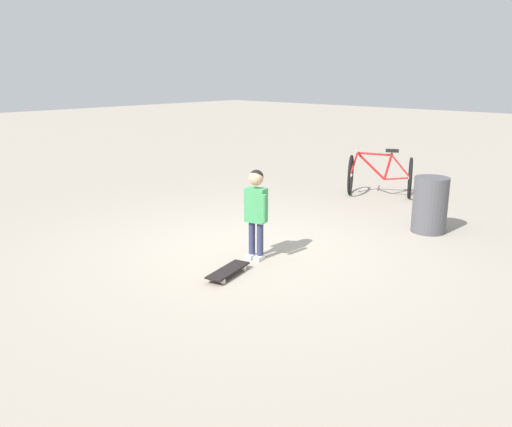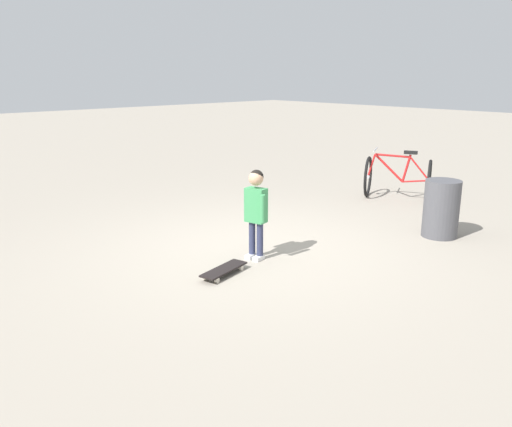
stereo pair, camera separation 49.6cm
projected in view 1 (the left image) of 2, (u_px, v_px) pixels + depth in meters
The scene contains 5 objects.
ground_plane at pixel (255, 248), 6.55m from camera, with size 50.00×50.00×0.00m, color #9E9384.
child_person at pixel (256, 205), 6.02m from camera, with size 0.40×0.22×1.06m.
skateboard at pixel (228, 271), 5.65m from camera, with size 0.33×0.65×0.07m.
bicycle_mid at pixel (380, 175), 9.20m from camera, with size 1.28×1.12×0.85m.
trash_bin at pixel (430, 205), 7.13m from camera, with size 0.46×0.46×0.76m, color #4C4C51.
Camera 1 is at (4.19, -4.59, 2.13)m, focal length 36.82 mm.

